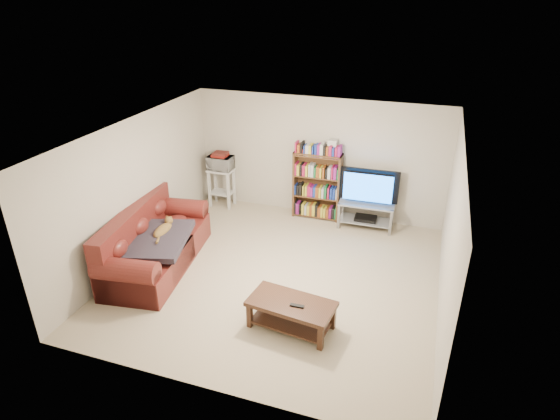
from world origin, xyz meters
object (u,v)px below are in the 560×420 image
at_px(sofa, 153,246).
at_px(coffee_table, 291,310).
at_px(bookshelf, 317,185).
at_px(tv_stand, 366,211).

height_order(sofa, coffee_table, sofa).
xyz_separation_m(coffee_table, bookshelf, (-0.54, 3.43, 0.41)).
relative_size(coffee_table, bookshelf, 0.90).
distance_m(coffee_table, bookshelf, 3.50).
distance_m(sofa, coffee_table, 2.80).
bearing_deg(tv_stand, sofa, -143.05).
relative_size(sofa, coffee_table, 2.03).
bearing_deg(sofa, bookshelf, 42.95).
bearing_deg(bookshelf, coffee_table, -81.69).
bearing_deg(sofa, coffee_table, -24.59).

